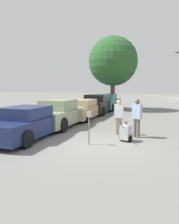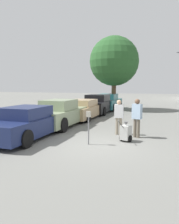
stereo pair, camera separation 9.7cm
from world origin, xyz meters
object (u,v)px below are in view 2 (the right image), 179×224
object	(u,v)px
parked_car_sage	(60,114)
person_supervisor	(137,116)
parked_car_black	(98,104)
parking_meter	(89,122)
person_worker	(119,115)
equipment_cart	(126,132)
parked_car_tan	(83,109)
parked_car_navy	(28,123)
parked_car_teal	(108,102)

from	to	relation	value
parked_car_sage	person_supervisor	world-z (taller)	person_supervisor
parked_car_black	parking_meter	xyz separation A→B (m)	(2.95, -9.87, 0.19)
parked_car_sage	person_worker	size ratio (longest dim) A/B	2.80
equipment_cart	parked_car_sage	bearing A→B (deg)	166.94
person_worker	person_supervisor	world-z (taller)	person_supervisor
person_worker	parked_car_tan	bearing A→B (deg)	-55.07
parked_car_navy	equipment_cart	distance (m)	4.34
parked_car_sage	parked_car_teal	xyz separation A→B (m)	(0.00, 9.79, 0.00)
parked_car_tan	person_worker	distance (m)	5.60
parked_car_black	person_supervisor	distance (m)	9.17
equipment_cart	person_supervisor	bearing A→B (deg)	83.17
parked_car_tan	person_supervisor	size ratio (longest dim) A/B	2.94
parked_car_tan	person_worker	xyz separation A→B (m)	(3.65, -4.24, 0.30)
parked_car_navy	parked_car_teal	world-z (taller)	parked_car_teal
parked_car_teal	parking_meter	bearing A→B (deg)	-79.48
parking_meter	person_supervisor	distance (m)	2.49
parked_car_sage	parking_meter	size ratio (longest dim) A/B	3.53
parked_car_navy	parked_car_black	distance (m)	9.76
parked_car_navy	person_supervisor	distance (m)	4.90
parked_car_navy	person_worker	bearing A→B (deg)	27.56
parked_car_tan	parked_car_teal	world-z (taller)	parked_car_teal
parked_car_navy	parked_car_teal	size ratio (longest dim) A/B	0.94
parked_car_sage	person_supervisor	distance (m)	4.70
person_supervisor	equipment_cart	size ratio (longest dim) A/B	1.75
parked_car_navy	parked_car_black	xyz separation A→B (m)	(0.00, 9.76, 0.07)
parked_car_black	person_supervisor	world-z (taller)	person_supervisor
parked_car_sage	parked_car_teal	bearing A→B (deg)	87.62
parked_car_sage	person_worker	bearing A→B (deg)	-15.91
parked_car_teal	person_worker	bearing A→B (deg)	-73.50
parked_car_tan	parked_car_black	xyz separation A→B (m)	(0.00, 3.42, 0.08)
parked_car_tan	person_worker	world-z (taller)	person_worker
parked_car_teal	parking_meter	world-z (taller)	parked_car_teal
parked_car_sage	parked_car_black	world-z (taller)	parked_car_black
parked_car_black	person_worker	size ratio (longest dim) A/B	3.02
parking_meter	equipment_cart	bearing A→B (deg)	38.84
parked_car_sage	parking_meter	world-z (taller)	parked_car_sage
parked_car_teal	parked_car_black	bearing A→B (deg)	-92.38
parked_car_sage	person_worker	world-z (taller)	person_worker
equipment_cart	parked_car_teal	bearing A→B (deg)	122.52
person_worker	person_supervisor	distance (m)	0.95
parking_meter	person_worker	world-z (taller)	person_worker
parked_car_navy	equipment_cart	bearing A→B (deg)	9.89
parked_car_black	person_worker	world-z (taller)	person_worker
parked_car_navy	parked_car_teal	bearing A→B (deg)	87.62
parked_car_black	person_supervisor	size ratio (longest dim) A/B	2.88
person_supervisor	parked_car_tan	bearing A→B (deg)	-26.78
parked_car_sage	parking_meter	distance (m)	4.28
parked_car_black	person_worker	xyz separation A→B (m)	(3.65, -7.66, 0.21)
parked_car_black	parking_meter	distance (m)	10.31
equipment_cart	person_worker	bearing A→B (deg)	129.28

